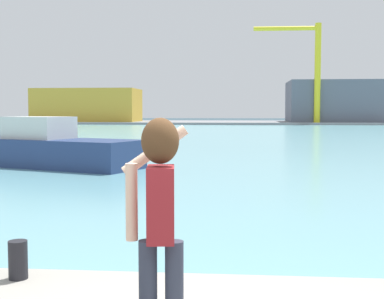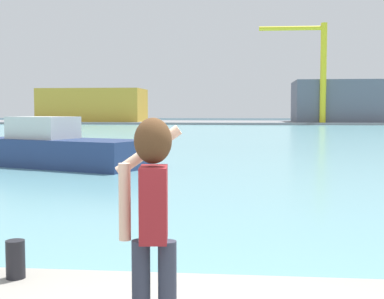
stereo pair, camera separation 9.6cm
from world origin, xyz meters
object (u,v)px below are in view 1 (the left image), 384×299
(harbor_bollard, at_px, (18,260))
(warehouse_right, at_px, (335,102))
(person_photographer, at_px, (159,208))
(boat_moored, at_px, (53,149))
(warehouse_left, at_px, (88,105))
(port_crane, at_px, (310,62))

(harbor_bollard, relative_size, warehouse_right, 0.03)
(person_photographer, xyz_separation_m, harbor_bollard, (-1.75, 1.50, -0.86))
(boat_moored, bearing_deg, warehouse_left, 126.69)
(harbor_bollard, distance_m, port_crane, 84.34)
(harbor_bollard, distance_m, warehouse_right, 91.19)
(boat_moored, relative_size, warehouse_right, 0.47)
(boat_moored, height_order, warehouse_right, warehouse_right)
(warehouse_left, height_order, port_crane, port_crane)
(person_photographer, relative_size, warehouse_right, 0.11)
(person_photographer, relative_size, harbor_bollard, 4.24)
(warehouse_right, relative_size, port_crane, 1.01)
(warehouse_right, bearing_deg, person_photographer, -100.55)
(port_crane, bearing_deg, person_photographer, -97.88)
(warehouse_left, bearing_deg, boat_moored, -74.81)
(boat_moored, height_order, port_crane, port_crane)
(boat_moored, relative_size, warehouse_left, 0.42)
(harbor_bollard, bearing_deg, person_photographer, -40.51)
(person_photographer, height_order, boat_moored, person_photographer)
(warehouse_left, height_order, warehouse_right, warehouse_right)
(person_photographer, relative_size, boat_moored, 0.23)
(person_photographer, distance_m, warehouse_right, 92.29)
(boat_moored, distance_m, warehouse_left, 74.77)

